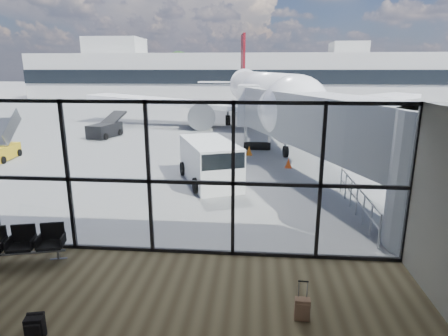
# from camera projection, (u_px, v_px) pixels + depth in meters

# --- Properties ---
(ground) EXTENTS (220.00, 220.00, 0.00)m
(ground) POSITION_uv_depth(u_px,v_px,m) (243.00, 110.00, 49.65)
(ground) COLOR slate
(ground) RESTS_ON ground
(lounge_shell) EXTENTS (12.02, 8.01, 4.51)m
(lounge_shell) POSITION_uv_depth(u_px,v_px,m) (137.00, 244.00, 5.82)
(lounge_shell) COLOR brown
(lounge_shell) RESTS_ON ground
(glass_curtain_wall) EXTENTS (12.10, 0.12, 4.50)m
(glass_curtain_wall) POSITION_uv_depth(u_px,v_px,m) (191.00, 181.00, 10.55)
(glass_curtain_wall) COLOR white
(glass_curtain_wall) RESTS_ON ground
(jet_bridge) EXTENTS (8.00, 16.50, 4.33)m
(jet_bridge) POSITION_uv_depth(u_px,v_px,m) (325.00, 127.00, 16.82)
(jet_bridge) COLOR gray
(jet_bridge) RESTS_ON ground
(apron_railing) EXTENTS (0.06, 5.46, 1.11)m
(apron_railing) POSITION_uv_depth(u_px,v_px,m) (357.00, 197.00, 13.84)
(apron_railing) COLOR gray
(apron_railing) RESTS_ON ground
(far_terminal) EXTENTS (80.00, 12.20, 11.00)m
(far_terminal) POSITION_uv_depth(u_px,v_px,m) (244.00, 75.00, 69.78)
(far_terminal) COLOR #A2A29E
(far_terminal) RESTS_ON ground
(tree_0) EXTENTS (4.95, 4.95, 7.12)m
(tree_0) POSITION_uv_depth(u_px,v_px,m) (46.00, 72.00, 83.03)
(tree_0) COLOR #382619
(tree_0) RESTS_ON ground
(tree_1) EXTENTS (5.61, 5.61, 8.07)m
(tree_1) POSITION_uv_depth(u_px,v_px,m) (72.00, 69.00, 82.37)
(tree_1) COLOR #382619
(tree_1) RESTS_ON ground
(tree_2) EXTENTS (6.27, 6.27, 9.03)m
(tree_2) POSITION_uv_depth(u_px,v_px,m) (98.00, 66.00, 81.71)
(tree_2) COLOR #382619
(tree_2) RESTS_ON ground
(tree_3) EXTENTS (4.95, 4.95, 7.12)m
(tree_3) POSITION_uv_depth(u_px,v_px,m) (125.00, 72.00, 81.53)
(tree_3) COLOR #382619
(tree_3) RESTS_ON ground
(tree_4) EXTENTS (5.61, 5.61, 8.07)m
(tree_4) POSITION_uv_depth(u_px,v_px,m) (152.00, 69.00, 80.87)
(tree_4) COLOR #382619
(tree_4) RESTS_ON ground
(tree_5) EXTENTS (6.27, 6.27, 9.03)m
(tree_5) POSITION_uv_depth(u_px,v_px,m) (179.00, 66.00, 80.21)
(tree_5) COLOR #382619
(tree_5) RESTS_ON ground
(seating_row) EXTENTS (2.30, 1.15, 1.02)m
(seating_row) POSITION_uv_depth(u_px,v_px,m) (23.00, 242.00, 10.60)
(seating_row) COLOR gray
(seating_row) RESTS_ON ground
(backpack) EXTENTS (0.39, 0.38, 0.53)m
(backpack) POSITION_uv_depth(u_px,v_px,m) (35.00, 328.00, 7.52)
(backpack) COLOR black
(backpack) RESTS_ON ground
(suitcase) EXTENTS (0.34, 0.26, 0.89)m
(suitcase) POSITION_uv_depth(u_px,v_px,m) (302.00, 309.00, 8.09)
(suitcase) COLOR #8F684F
(suitcase) RESTS_ON ground
(airliner) EXTENTS (33.37, 38.82, 10.02)m
(airliner) POSITION_uv_depth(u_px,v_px,m) (257.00, 93.00, 36.86)
(airliner) COLOR white
(airliner) RESTS_ON ground
(service_van) EXTENTS (3.57, 5.02, 2.00)m
(service_van) POSITION_uv_depth(u_px,v_px,m) (210.00, 162.00, 17.78)
(service_van) COLOR white
(service_van) RESTS_ON ground
(belt_loader) EXTENTS (2.17, 4.24, 1.86)m
(belt_loader) POSITION_uv_depth(u_px,v_px,m) (106.00, 129.00, 30.06)
(belt_loader) COLOR black
(belt_loader) RESTS_ON ground
(traffic_cone_b) EXTENTS (0.41, 0.41, 0.59)m
(traffic_cone_b) POSITION_uv_depth(u_px,v_px,m) (249.00, 151.00, 23.75)
(traffic_cone_b) COLOR #D15F0B
(traffic_cone_b) RESTS_ON ground
(traffic_cone_c) EXTENTS (0.37, 0.37, 0.53)m
(traffic_cone_c) POSITION_uv_depth(u_px,v_px,m) (288.00, 163.00, 20.70)
(traffic_cone_c) COLOR #D1400B
(traffic_cone_c) RESTS_ON ground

